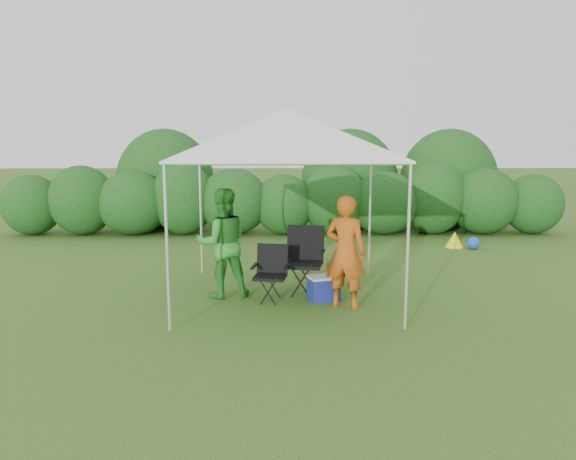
{
  "coord_description": "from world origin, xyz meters",
  "views": [
    {
      "loc": [
        -0.09,
        -7.84,
        2.44
      ],
      "look_at": [
        0.02,
        0.4,
        1.05
      ],
      "focal_mm": 35.0,
      "sensor_mm": 36.0,
      "label": 1
    }
  ],
  "objects_px": {
    "canopy": "(286,134)",
    "chair_left": "(271,269)",
    "woman": "(223,243)",
    "man": "(346,252)",
    "chair_right": "(304,255)",
    "cooler": "(324,288)"
  },
  "relations": [
    {
      "from": "canopy",
      "to": "man",
      "type": "bearing_deg",
      "value": -34.68
    },
    {
      "from": "canopy",
      "to": "man",
      "type": "distance_m",
      "value": 1.93
    },
    {
      "from": "woman",
      "to": "cooler",
      "type": "relative_size",
      "value": 3.18
    },
    {
      "from": "chair_left",
      "to": "cooler",
      "type": "height_order",
      "value": "chair_left"
    },
    {
      "from": "chair_left",
      "to": "woman",
      "type": "height_order",
      "value": "woman"
    },
    {
      "from": "man",
      "to": "chair_right",
      "type": "bearing_deg",
      "value": -29.8
    },
    {
      "from": "canopy",
      "to": "cooler",
      "type": "bearing_deg",
      "value": -23.4
    },
    {
      "from": "man",
      "to": "woman",
      "type": "distance_m",
      "value": 1.89
    },
    {
      "from": "canopy",
      "to": "woman",
      "type": "xyz_separation_m",
      "value": [
        -0.97,
        0.01,
        -1.63
      ]
    },
    {
      "from": "chair_left",
      "to": "man",
      "type": "xyz_separation_m",
      "value": [
        1.07,
        -0.4,
        0.34
      ]
    },
    {
      "from": "cooler",
      "to": "chair_left",
      "type": "bearing_deg",
      "value": 158.0
    },
    {
      "from": "man",
      "to": "woman",
      "type": "bearing_deg",
      "value": 8.53
    },
    {
      "from": "chair_right",
      "to": "woman",
      "type": "height_order",
      "value": "woman"
    },
    {
      "from": "canopy",
      "to": "man",
      "type": "height_order",
      "value": "canopy"
    },
    {
      "from": "woman",
      "to": "cooler",
      "type": "xyz_separation_m",
      "value": [
        1.52,
        -0.25,
        -0.64
      ]
    },
    {
      "from": "chair_right",
      "to": "canopy",
      "type": "bearing_deg",
      "value": -125.97
    },
    {
      "from": "chair_right",
      "to": "cooler",
      "type": "bearing_deg",
      "value": -49.96
    },
    {
      "from": "canopy",
      "to": "chair_left",
      "type": "relative_size",
      "value": 3.72
    },
    {
      "from": "canopy",
      "to": "man",
      "type": "relative_size",
      "value": 1.9
    },
    {
      "from": "chair_right",
      "to": "chair_left",
      "type": "distance_m",
      "value": 0.68
    },
    {
      "from": "chair_right",
      "to": "chair_left",
      "type": "height_order",
      "value": "chair_right"
    },
    {
      "from": "chair_left",
      "to": "woman",
      "type": "distance_m",
      "value": 0.84
    }
  ]
}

